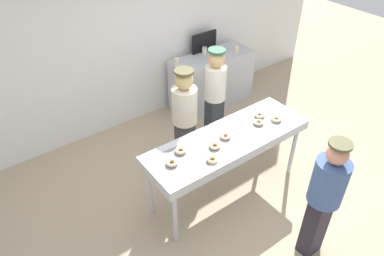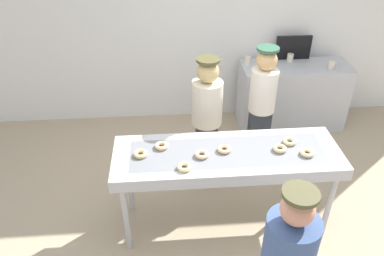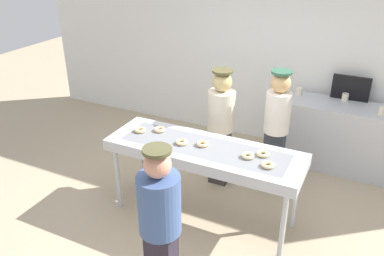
{
  "view_description": "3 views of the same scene",
  "coord_description": "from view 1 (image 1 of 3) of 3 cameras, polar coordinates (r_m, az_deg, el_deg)",
  "views": [
    {
      "loc": [
        -2.42,
        -2.54,
        3.69
      ],
      "look_at": [
        -0.28,
        0.36,
        0.99
      ],
      "focal_mm": 33.97,
      "sensor_mm": 36.0,
      "label": 1
    },
    {
      "loc": [
        -0.56,
        -2.84,
        3.11
      ],
      "look_at": [
        -0.31,
        0.34,
        1.0
      ],
      "focal_mm": 35.48,
      "sensor_mm": 36.0,
      "label": 2
    },
    {
      "loc": [
        1.52,
        -3.44,
        3.0
      ],
      "look_at": [
        -0.23,
        0.18,
        1.03
      ],
      "focal_mm": 36.98,
      "sensor_mm": 36.0,
      "label": 3
    }
  ],
  "objects": [
    {
      "name": "fryer_conveyor",
      "position": [
        4.5,
        5.65,
        -2.23
      ],
      "size": [
        2.18,
        0.71,
        0.93
      ],
      "color": "#B7BABF",
      "rests_on": "ground"
    },
    {
      "name": "plain_donut_5",
      "position": [
        4.87,
        10.57,
        1.99
      ],
      "size": [
        0.14,
        0.14,
        0.04
      ],
      "primitive_type": "torus",
      "rotation": [
        0.0,
        0.0,
        0.08
      ],
      "color": "beige",
      "rests_on": "fryer_conveyor"
    },
    {
      "name": "plain_donut_6",
      "position": [
        4.44,
        5.27,
        -1.31
      ],
      "size": [
        0.15,
        0.15,
        0.04
      ],
      "primitive_type": "torus",
      "rotation": [
        0.0,
        0.0,
        1.74
      ],
      "color": "#F6C685",
      "rests_on": "fryer_conveyor"
    },
    {
      "name": "paper_cup_0",
      "position": [
        6.05,
        -2.41,
        10.45
      ],
      "size": [
        0.09,
        0.09,
        0.1
      ],
      "primitive_type": "cylinder",
      "color": "beige",
      "rests_on": "prep_counter"
    },
    {
      "name": "ground_plane",
      "position": [
        5.09,
        5.07,
        -9.78
      ],
      "size": [
        16.0,
        16.0,
        0.0
      ],
      "primitive_type": "plane",
      "color": "tan"
    },
    {
      "name": "back_wall",
      "position": [
        5.79,
        -9.53,
        15.54
      ],
      "size": [
        8.0,
        0.12,
        3.25
      ],
      "primitive_type": "cube",
      "color": "white",
      "rests_on": "ground"
    },
    {
      "name": "prep_counter",
      "position": [
        6.57,
        3.12,
        7.52
      ],
      "size": [
        1.5,
        0.58,
        0.95
      ],
      "primitive_type": "cube",
      "color": "#B7BABF",
      "rests_on": "ground"
    },
    {
      "name": "plain_donut_3",
      "position": [
        4.73,
        10.4,
        0.86
      ],
      "size": [
        0.17,
        0.17,
        0.04
      ],
      "primitive_type": "torus",
      "rotation": [
        0.0,
        0.0,
        1.18
      ],
      "color": "beige",
      "rests_on": "fryer_conveyor"
    },
    {
      "name": "customer_waiting",
      "position": [
        4.01,
        20.09,
        -9.85
      ],
      "size": [
        0.35,
        0.35,
        1.6
      ],
      "rotation": [
        0.0,
        0.0,
        0.04
      ],
      "color": "#251F2C",
      "rests_on": "ground"
    },
    {
      "name": "paper_cup_2",
      "position": [
        6.42,
        1.96,
        12.11
      ],
      "size": [
        0.09,
        0.09,
        0.1
      ],
      "primitive_type": "cylinder",
      "color": "beige",
      "rests_on": "prep_counter"
    },
    {
      "name": "worker_assistant",
      "position": [
        5.35,
        3.62,
        5.36
      ],
      "size": [
        0.31,
        0.31,
        1.6
      ],
      "rotation": [
        0.0,
        0.0,
        2.88
      ],
      "color": "#292F37",
      "rests_on": "ground"
    },
    {
      "name": "plain_donut_0",
      "position": [
        4.29,
        3.58,
        -2.84
      ],
      "size": [
        0.15,
        0.15,
        0.04
      ],
      "primitive_type": "torus",
      "rotation": [
        0.0,
        0.0,
        2.97
      ],
      "color": "#E8C68B",
      "rests_on": "fryer_conveyor"
    },
    {
      "name": "plain_donut_4",
      "position": [
        4.83,
        13.11,
        1.35
      ],
      "size": [
        0.18,
        0.18,
        0.04
      ],
      "primitive_type": "torus",
      "rotation": [
        0.0,
        0.0,
        0.54
      ],
      "color": "beige",
      "rests_on": "fryer_conveyor"
    },
    {
      "name": "plain_donut_1",
      "position": [
        4.06,
        -3.18,
        -5.49
      ],
      "size": [
        0.17,
        0.17,
        0.04
      ],
      "primitive_type": "torus",
      "rotation": [
        0.0,
        0.0,
        0.29
      ],
      "color": "#EECA89",
      "rests_on": "fryer_conveyor"
    },
    {
      "name": "paper_cup_1",
      "position": [
        6.51,
        7.04,
        12.18
      ],
      "size": [
        0.09,
        0.09,
        0.1
      ],
      "primitive_type": "cylinder",
      "color": "beige",
      "rests_on": "prep_counter"
    },
    {
      "name": "menu_display",
      "position": [
        6.45,
        1.93,
        13.36
      ],
      "size": [
        0.5,
        0.04,
        0.34
      ],
      "primitive_type": "cube",
      "color": "black",
      "rests_on": "prep_counter"
    },
    {
      "name": "worker_baker",
      "position": [
        4.9,
        -1.17,
        2.12
      ],
      "size": [
        0.34,
        0.34,
        1.56
      ],
      "rotation": [
        0.0,
        0.0,
        3.42
      ],
      "color": "#343133",
      "rests_on": "ground"
    },
    {
      "name": "plain_donut_7",
      "position": [
        4.21,
        -1.81,
        -3.6
      ],
      "size": [
        0.19,
        0.19,
        0.04
      ],
      "primitive_type": "torus",
      "rotation": [
        0.0,
        0.0,
        2.18
      ],
      "color": "#F4C78D",
      "rests_on": "fryer_conveyor"
    },
    {
      "name": "plain_donut_2",
      "position": [
        4.1,
        3.22,
        -4.99
      ],
      "size": [
        0.19,
        0.19,
        0.04
      ],
      "primitive_type": "torus",
      "rotation": [
        0.0,
        0.0,
        0.66
      ],
      "color": "#F1D487",
      "rests_on": "fryer_conveyor"
    }
  ]
}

